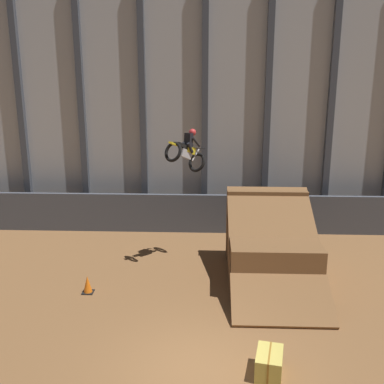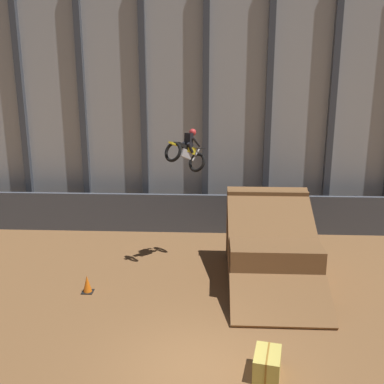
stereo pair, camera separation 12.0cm
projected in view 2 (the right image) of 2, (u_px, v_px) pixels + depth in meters
name	position (u px, v px, depth m)	size (l,w,h in m)	color
ground_plane	(195.00, 371.00, 10.68)	(60.00, 60.00, 0.00)	brown
arena_back_wall	(206.00, 98.00, 19.92)	(32.00, 0.40, 11.57)	#ADB2B7
lower_barrier	(204.00, 214.00, 19.82)	(31.36, 0.20, 1.72)	#474C56
dirt_ramp	(270.00, 248.00, 15.61)	(2.96, 5.32, 2.85)	brown
rider_bike_solo	(187.00, 151.00, 16.01)	(1.61, 1.77, 1.66)	black
traffic_cone_near_ramp	(87.00, 284.00, 14.45)	(0.36, 0.36, 0.58)	black
hay_bale_trackside	(267.00, 364.00, 10.49)	(0.77, 1.00, 0.57)	#CCB751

